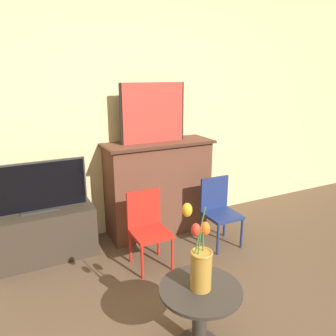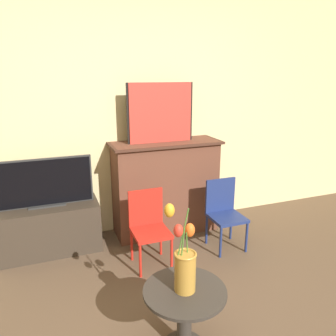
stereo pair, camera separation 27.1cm
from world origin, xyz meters
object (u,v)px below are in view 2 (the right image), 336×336
(tv_monitor, at_px, (45,183))
(painting, at_px, (161,113))
(chair_blue, at_px, (224,210))
(chair_red, at_px, (149,224))
(vase_tulips, at_px, (184,263))

(tv_monitor, bearing_deg, painting, 1.19)
(chair_blue, bearing_deg, painting, 131.73)
(painting, bearing_deg, chair_red, -119.48)
(tv_monitor, xyz_separation_m, chair_red, (0.84, -0.54, -0.32))
(tv_monitor, height_order, vase_tulips, vase_tulips)
(painting, distance_m, vase_tulips, 1.79)
(tv_monitor, relative_size, vase_tulips, 1.55)
(tv_monitor, height_order, chair_blue, tv_monitor)
(tv_monitor, distance_m, chair_blue, 1.74)
(chair_red, bearing_deg, vase_tulips, -95.85)
(tv_monitor, xyz_separation_m, vase_tulips, (0.73, -1.58, -0.08))
(vase_tulips, bearing_deg, tv_monitor, 114.91)
(chair_red, relative_size, vase_tulips, 1.22)
(chair_red, bearing_deg, chair_blue, 2.52)
(chair_red, xyz_separation_m, chair_blue, (0.79, 0.03, 0.00))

